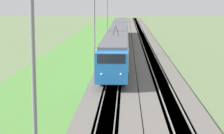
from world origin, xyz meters
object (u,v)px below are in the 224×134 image
catenary_mast_near (34,64)px  catenary_mast_mid (95,21)px  catenary_mast_far (107,13)px  passenger_train (119,36)px

catenary_mast_near → catenary_mast_mid: 37.88m
catenary_mast_far → catenary_mast_mid: bearing=180.0°
catenary_mast_mid → catenary_mast_near: bearing=-180.0°
catenary_mast_mid → catenary_mast_far: size_ratio=1.03×
catenary_mast_near → catenary_mast_mid: catenary_mast_mid is taller
catenary_mast_mid → catenary_mast_far: (37.88, -0.00, -0.12)m
catenary_mast_far → catenary_mast_near: bearing=180.0°
catenary_mast_near → catenary_mast_mid: bearing=0.0°
catenary_mast_near → catenary_mast_far: bearing=-0.0°
passenger_train → catenary_mast_far: size_ratio=6.89×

